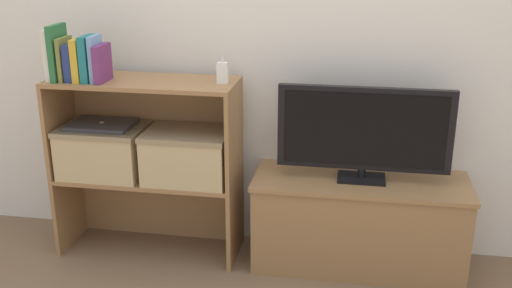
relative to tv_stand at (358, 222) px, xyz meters
name	(u,v)px	position (x,y,z in m)	size (l,w,h in m)	color
ground_plane	(250,274)	(-0.50, -0.19, -0.22)	(16.00, 16.00, 0.00)	brown
wall_back	(265,8)	(-0.50, 0.22, 0.98)	(10.00, 0.05, 2.40)	silver
tv_stand	(358,222)	(0.00, 0.00, 0.00)	(1.01, 0.39, 0.45)	olive
tv	(364,131)	(0.00, 0.00, 0.46)	(0.79, 0.14, 0.44)	black
bookshelf_lower_tier	(154,196)	(-1.04, 0.04, 0.04)	(0.89, 0.33, 0.41)	olive
bookshelf_upper_tier	(149,112)	(-1.04, 0.05, 0.49)	(0.89, 0.33, 0.48)	olive
book_ivory	(52,55)	(-1.44, -0.08, 0.78)	(0.02, 0.13, 0.24)	silver
book_forest	(58,53)	(-1.41, -0.08, 0.79)	(0.03, 0.16, 0.26)	#286638
book_olive	(65,59)	(-1.38, -0.08, 0.76)	(0.02, 0.14, 0.20)	olive
book_navy	(72,62)	(-1.35, -0.08, 0.75)	(0.04, 0.12, 0.17)	navy
book_mustard	(80,60)	(-1.31, -0.08, 0.76)	(0.03, 0.14, 0.20)	gold
book_teal	(88,59)	(-1.27, -0.08, 0.77)	(0.04, 0.13, 0.21)	#1E7075
book_skyblue	(96,59)	(-1.23, -0.08, 0.77)	(0.02, 0.12, 0.21)	#709ECC
book_plum	(102,63)	(-1.20, -0.08, 0.75)	(0.03, 0.15, 0.17)	#6B2D66
baby_monitor	(223,73)	(-0.65, -0.02, 0.71)	(0.05, 0.04, 0.13)	white
storage_basket_left	(104,148)	(-1.25, -0.03, 0.31)	(0.41, 0.30, 0.24)	tan
storage_basket_right	(188,153)	(-0.82, -0.03, 0.31)	(0.41, 0.30, 0.24)	tan
laptop	(102,125)	(-1.25, -0.03, 0.44)	(0.30, 0.22, 0.02)	#2D2D33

